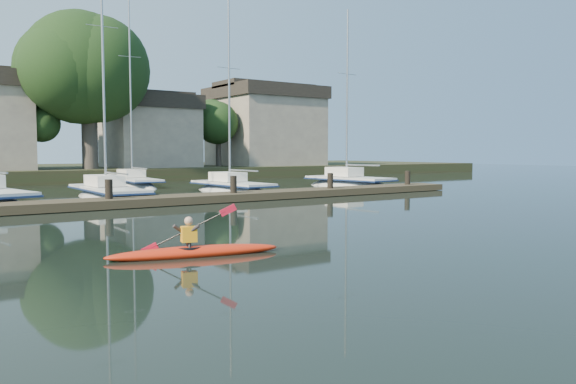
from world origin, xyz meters
TOP-DOWN VIEW (x-y plane):
  - ground at (0.00, 0.00)m, footprint 160.00×160.00m
  - kayak at (-4.80, 1.86)m, footprint 4.01×1.41m
  - dock at (0.00, 14.00)m, footprint 34.00×2.00m
  - sailboat_2 at (-1.74, 18.37)m, footprint 2.10×8.87m
  - sailboat_3 at (5.65, 18.95)m, footprint 2.50×7.84m
  - sailboat_4 at (14.38, 18.67)m, footprint 3.08×7.89m
  - sailboat_6 at (2.88, 27.81)m, footprint 2.68×9.59m
  - shore at (1.61, 40.29)m, footprint 90.00×25.25m

SIDE VIEW (x-z plane):
  - sailboat_4 at x=14.38m, z-range -6.76..6.33m
  - sailboat_3 at x=5.65m, z-range -6.42..6.05m
  - sailboat_2 at x=-1.74m, z-range -7.52..7.15m
  - sailboat_6 at x=2.88m, z-range -7.70..7.35m
  - ground at x=0.00m, z-range 0.00..0.00m
  - kayak at x=-4.80m, z-range -0.48..0.79m
  - dock at x=0.00m, z-range -0.70..1.10m
  - shore at x=1.61m, z-range -3.15..9.60m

